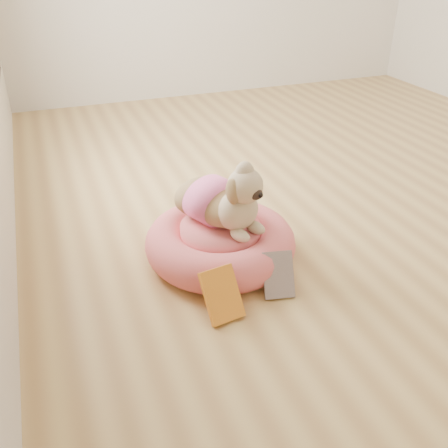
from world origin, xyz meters
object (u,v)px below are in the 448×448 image
object	(u,v)px
dog	(223,189)
book_white	(278,275)
pet_bed	(220,242)
book_yellow	(222,295)

from	to	relation	value
dog	book_white	bearing A→B (deg)	-92.99
pet_bed	dog	size ratio (longest dim) A/B	1.46
dog	book_white	world-z (taller)	dog
pet_bed	dog	bearing A→B (deg)	34.62
pet_bed	book_white	xyz separation A→B (m)	(0.14, -0.34, 0.00)
dog	book_white	size ratio (longest dim) A/B	2.42
book_yellow	book_white	distance (m)	0.29
book_yellow	pet_bed	bearing A→B (deg)	61.96
pet_bed	book_yellow	bearing A→B (deg)	-109.50
book_white	book_yellow	bearing A→B (deg)	-156.91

